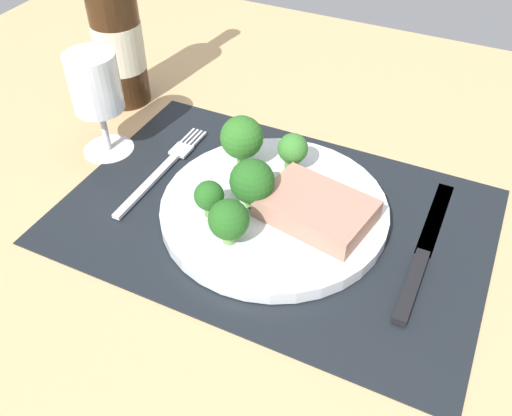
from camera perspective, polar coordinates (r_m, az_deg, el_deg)
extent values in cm
cube|color=tan|center=(64.65, 1.83, -1.86)|extent=(140.00, 110.00, 3.00)
cube|color=black|center=(63.51, 1.86, -0.79)|extent=(47.79, 32.63, 0.30)
cylinder|color=silver|center=(62.87, 1.88, -0.16)|extent=(25.79, 25.79, 1.60)
cube|color=tan|center=(60.13, 6.20, -0.17)|extent=(12.97, 10.12, 2.51)
cylinder|color=#5B8942|center=(67.30, -1.43, 5.11)|extent=(1.27, 1.27, 1.90)
sphere|color=#2D6B23|center=(65.45, -1.48, 7.30)|extent=(5.14, 5.14, 5.14)
cylinder|color=#5B8942|center=(60.83, -4.75, -0.18)|extent=(1.27, 1.27, 1.34)
sphere|color=#235B1E|center=(59.46, -4.86, 1.29)|extent=(3.29, 3.29, 3.29)
cylinder|color=#6B994C|center=(66.83, 3.73, 4.54)|extent=(1.78, 1.78, 1.58)
sphere|color=#387A2D|center=(65.43, 3.82, 6.15)|extent=(3.63, 3.63, 3.63)
cylinder|color=#6B994C|center=(57.76, -2.75, -2.95)|extent=(1.40, 1.40, 1.27)
sphere|color=#235B1E|center=(56.05, -2.83, -1.18)|extent=(4.27, 4.27, 4.27)
cylinder|color=#6B994C|center=(61.88, -0.40, 0.82)|extent=(1.68, 1.68, 1.27)
sphere|color=#235B1E|center=(60.09, -0.41, 2.79)|extent=(4.98, 4.98, 4.98)
cube|color=silver|center=(68.29, -11.11, 2.38)|extent=(1.00, 13.00, 0.50)
cube|color=silver|center=(73.21, -7.71, 5.93)|extent=(2.40, 2.60, 0.40)
cube|color=silver|center=(75.71, -7.07, 7.36)|extent=(0.30, 3.60, 0.35)
cube|color=silver|center=(75.43, -6.68, 7.26)|extent=(0.30, 3.60, 0.35)
cube|color=silver|center=(75.16, -6.28, 7.15)|extent=(0.30, 3.60, 0.35)
cube|color=silver|center=(74.89, -5.89, 7.04)|extent=(0.30, 3.60, 0.35)
cube|color=black|center=(57.79, 15.75, -7.68)|extent=(1.40, 10.00, 0.80)
cube|color=silver|center=(66.23, 18.04, -0.81)|extent=(1.80, 13.00, 0.30)
cylinder|color=#331E0F|center=(81.94, -14.07, 16.54)|extent=(6.80, 6.80, 18.99)
cylinder|color=beige|center=(82.34, -13.96, 15.95)|extent=(6.94, 6.94, 6.65)
cylinder|color=silver|center=(75.98, -14.92, 5.95)|extent=(6.56, 6.56, 0.40)
cylinder|color=silver|center=(74.21, -15.35, 7.92)|extent=(0.80, 0.80, 5.96)
cylinder|color=silver|center=(70.85, -16.33, 12.33)|extent=(6.23, 6.23, 7.29)
cylinder|color=#560C19|center=(71.76, -16.04, 11.03)|extent=(5.48, 5.48, 3.51)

